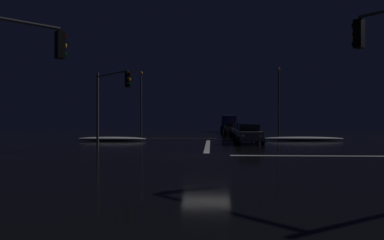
{
  "coord_description": "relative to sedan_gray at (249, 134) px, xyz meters",
  "views": [
    {
      "loc": [
        0.27,
        -19.2,
        1.79
      ],
      "look_at": [
        -1.38,
        11.82,
        1.93
      ],
      "focal_mm": 33.8,
      "sensor_mm": 36.0,
      "label": 1
    }
  ],
  "objects": [
    {
      "name": "ground",
      "position": [
        -3.29,
        -10.02,
        -0.85
      ],
      "size": [
        120.0,
        120.0,
        0.1
      ],
      "primitive_type": "cube",
      "color": "black"
    },
    {
      "name": "stop_line_north",
      "position": [
        -3.29,
        -1.8,
        -0.8
      ],
      "size": [
        0.35,
        14.07,
        0.01
      ],
      "color": "white",
      "rests_on": "ground"
    },
    {
      "name": "centre_line_ns",
      "position": [
        -3.29,
        9.8,
        -0.8
      ],
      "size": [
        22.0,
        0.15,
        0.01
      ],
      "color": "yellow",
      "rests_on": "ground"
    },
    {
      "name": "crosswalk_bar_east",
      "position": [
        5.03,
        -10.02,
        -0.8
      ],
      "size": [
        14.07,
        0.4,
        0.01
      ],
      "color": "white",
      "rests_on": "ground"
    },
    {
      "name": "snow_bank_left_curb",
      "position": [
        -12.3,
        4.12,
        -0.62
      ],
      "size": [
        6.47,
        1.5,
        0.37
      ],
      "color": "white",
      "rests_on": "ground"
    },
    {
      "name": "snow_bank_right_curb",
      "position": [
        5.73,
        5.63,
        -0.62
      ],
      "size": [
        7.55,
        1.5,
        0.35
      ],
      "color": "white",
      "rests_on": "ground"
    },
    {
      "name": "sedan_gray",
      "position": [
        0.0,
        0.0,
        0.0
      ],
      "size": [
        2.02,
        4.33,
        1.57
      ],
      "color": "slate",
      "rests_on": "ground"
    },
    {
      "name": "sedan_blue",
      "position": [
        0.16,
        5.55,
        0.0
      ],
      "size": [
        2.02,
        4.33,
        1.57
      ],
      "color": "navy",
      "rests_on": "ground"
    },
    {
      "name": "sedan_silver",
      "position": [
        0.33,
        11.79,
        0.0
      ],
      "size": [
        2.02,
        4.33,
        1.57
      ],
      "color": "#B7B7BC",
      "rests_on": "ground"
    },
    {
      "name": "sedan_red",
      "position": [
        0.41,
        17.8,
        0.0
      ],
      "size": [
        2.02,
        4.33,
        1.57
      ],
      "color": "maroon",
      "rests_on": "ground"
    },
    {
      "name": "sedan_green",
      "position": [
        -0.1,
        23.67,
        0.0
      ],
      "size": [
        2.02,
        4.33,
        1.57
      ],
      "color": "#14512D",
      "rests_on": "ground"
    },
    {
      "name": "sedan_orange",
      "position": [
        0.38,
        29.9,
        0.0
      ],
      "size": [
        2.02,
        4.33,
        1.57
      ],
      "color": "#C66014",
      "rests_on": "ground"
    },
    {
      "name": "box_truck",
      "position": [
        0.07,
        36.51,
        0.91
      ],
      "size": [
        2.68,
        8.28,
        3.08
      ],
      "color": "navy",
      "rests_on": "ground"
    },
    {
      "name": "traffic_signal_nw",
      "position": [
        -10.48,
        -2.82,
        3.11
      ],
      "size": [
        3.46,
        3.46,
        5.62
      ],
      "color": "#4C4C51",
      "rests_on": "ground"
    },
    {
      "name": "streetlamp_left_far",
      "position": [
        -12.6,
        19.8,
        4.22
      ],
      "size": [
        0.44,
        0.44,
        8.68
      ],
      "color": "#424247",
      "rests_on": "ground"
    },
    {
      "name": "streetlamp_right_far",
      "position": [
        6.03,
        19.8,
        4.42
      ],
      "size": [
        0.44,
        0.44,
        9.07
      ],
      "color": "#424247",
      "rests_on": "ground"
    }
  ]
}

